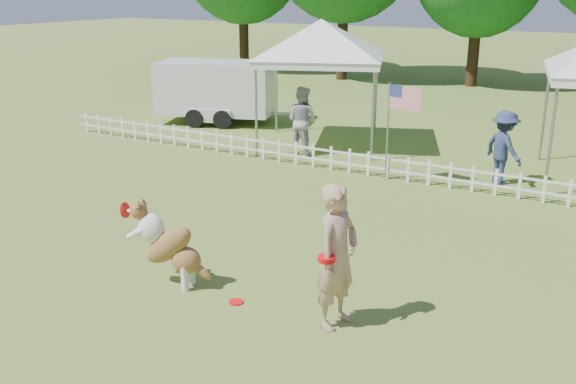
# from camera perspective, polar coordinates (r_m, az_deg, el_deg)

# --- Properties ---
(ground) EXTENTS (120.00, 120.00, 0.00)m
(ground) POSITION_cam_1_polar(r_m,az_deg,el_deg) (9.28, -3.38, -10.34)
(ground) COLOR #4A6E23
(ground) RESTS_ON ground
(picket_fence) EXTENTS (22.00, 0.08, 0.60)m
(picket_fence) POSITION_cam_1_polar(r_m,az_deg,el_deg) (15.07, 11.51, 1.85)
(picket_fence) COLOR white
(picket_fence) RESTS_ON ground
(handler) EXTENTS (0.58, 0.78, 1.98)m
(handler) POSITION_cam_1_polar(r_m,az_deg,el_deg) (8.49, 4.41, -5.74)
(handler) COLOR tan
(handler) RESTS_ON ground
(dog) EXTENTS (1.33, 0.71, 1.31)m
(dog) POSITION_cam_1_polar(r_m,az_deg,el_deg) (9.84, -10.45, -4.68)
(dog) COLOR brown
(dog) RESTS_ON ground
(frisbee_on_turf) EXTENTS (0.28, 0.28, 0.02)m
(frisbee_on_turf) POSITION_cam_1_polar(r_m,az_deg,el_deg) (9.46, -4.64, -9.71)
(frisbee_on_turf) COLOR red
(frisbee_on_turf) RESTS_ON ground
(canopy_tent_left) EXTENTS (4.30, 4.30, 3.43)m
(canopy_tent_left) POSITION_cam_1_polar(r_m,az_deg,el_deg) (18.19, 2.90, 9.49)
(canopy_tent_left) COLOR white
(canopy_tent_left) RESTS_ON ground
(cargo_trailer) EXTENTS (5.06, 3.47, 2.04)m
(cargo_trailer) POSITION_cam_1_polar(r_m,az_deg,el_deg) (21.50, -6.37, 8.86)
(cargo_trailer) COLOR silver
(cargo_trailer) RESTS_ON ground
(flag_pole) EXTENTS (0.88, 0.24, 2.29)m
(flag_pole) POSITION_cam_1_polar(r_m,az_deg,el_deg) (15.04, 8.84, 5.30)
(flag_pole) COLOR gray
(flag_pole) RESTS_ON ground
(spectator_a) EXTENTS (0.97, 0.80, 1.83)m
(spectator_a) POSITION_cam_1_polar(r_m,az_deg,el_deg) (17.28, 1.25, 6.37)
(spectator_a) COLOR #A3A3A8
(spectator_a) RESTS_ON ground
(spectator_b) EXTENTS (1.25, 1.17, 1.70)m
(spectator_b) POSITION_cam_1_polar(r_m,az_deg,el_deg) (15.45, 18.62, 3.76)
(spectator_b) COLOR navy
(spectator_b) RESTS_ON ground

